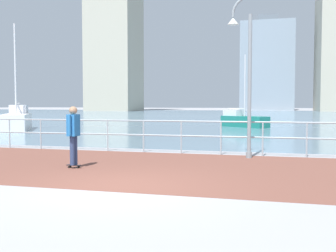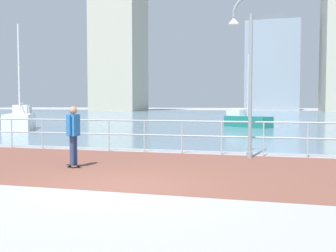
% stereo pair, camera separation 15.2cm
% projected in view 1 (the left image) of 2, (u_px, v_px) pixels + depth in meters
% --- Properties ---
extents(ground, '(220.00, 220.00, 0.00)m').
position_uv_depth(ground, '(248.00, 119.00, 47.27)').
color(ground, '#9E9EA3').
extents(brick_paving, '(28.00, 6.45, 0.01)m').
position_uv_depth(brick_paving, '(155.00, 167.00, 11.24)').
color(brick_paving, brown).
rests_on(brick_paving, ground).
extents(harbor_water, '(180.00, 88.00, 0.00)m').
position_uv_depth(harbor_water, '(253.00, 116.00, 57.75)').
color(harbor_water, slate).
rests_on(harbor_water, ground).
extents(waterfront_railing, '(25.25, 0.06, 1.17)m').
position_uv_depth(waterfront_railing, '(181.00, 131.00, 14.30)').
color(waterfront_railing, '#9EADB7').
rests_on(waterfront_railing, ground).
extents(lamppost, '(0.82, 0.36, 5.20)m').
position_uv_depth(lamppost, '(245.00, 69.00, 13.01)').
color(lamppost, gray).
rests_on(lamppost, ground).
extents(skateboarder, '(0.40, 0.55, 1.69)m').
position_uv_depth(skateboarder, '(73.00, 131.00, 11.05)').
color(skateboarder, black).
rests_on(skateboarder, ground).
extents(sailboat_yellow, '(3.74, 5.10, 6.99)m').
position_uv_depth(sailboat_yellow, '(17.00, 120.00, 27.06)').
color(sailboat_yellow, white).
rests_on(sailboat_yellow, ground).
extents(sailboat_red, '(3.76, 3.25, 5.37)m').
position_uv_depth(sailboat_red, '(243.00, 120.00, 30.32)').
color(sailboat_red, '#197266').
rests_on(sailboat_red, ground).
extents(tower_steel, '(13.45, 12.21, 24.57)m').
position_uv_depth(tower_steel, '(267.00, 66.00, 106.78)').
color(tower_steel, '#8493A3').
rests_on(tower_steel, ground).
extents(tower_brick, '(10.87, 11.23, 49.75)m').
position_uv_depth(tower_brick, '(114.00, 8.00, 95.25)').
color(tower_brick, '#B2AD99').
rests_on(tower_brick, ground).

